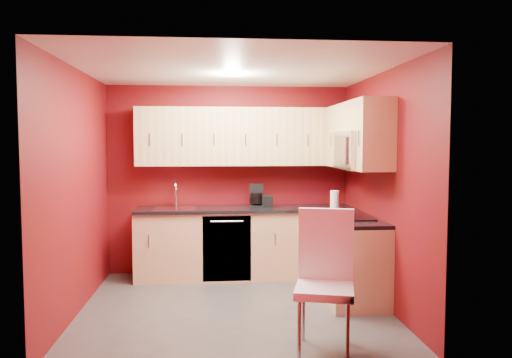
{
  "coord_description": "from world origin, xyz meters",
  "views": [
    {
      "loc": [
        -0.22,
        -5.2,
        1.73
      ],
      "look_at": [
        0.28,
        0.55,
        1.32
      ],
      "focal_mm": 35.0,
      "sensor_mm": 36.0,
      "label": 1
    }
  ],
  "objects": [
    {
      "name": "microwave",
      "position": [
        1.39,
        0.2,
        1.66
      ],
      "size": [
        0.42,
        0.76,
        0.42
      ],
      "color": "silver",
      "rests_on": "upper_cabinets_right"
    },
    {
      "name": "coffee_maker",
      "position": [
        0.35,
        1.21,
        1.06
      ],
      "size": [
        0.2,
        0.25,
        0.3
      ],
      "primitive_type": null,
      "rotation": [
        0.0,
        0.0,
        -0.09
      ],
      "color": "black",
      "rests_on": "countertop_back"
    },
    {
      "name": "countertop_right",
      "position": [
        1.29,
        0.23,
        0.89
      ],
      "size": [
        0.63,
        1.27,
        0.04
      ],
      "primitive_type": "cube",
      "color": "black",
      "rests_on": "base_cabinets_right"
    },
    {
      "name": "wall_back",
      "position": [
        0.0,
        1.5,
        1.25
      ],
      "size": [
        3.2,
        0.0,
        3.2
      ],
      "primitive_type": "plane",
      "rotation": [
        1.57,
        0.0,
        0.0
      ],
      "color": "#640E09",
      "rests_on": "floor"
    },
    {
      "name": "base_cabinets_right",
      "position": [
        1.3,
        0.25,
        0.43
      ],
      "size": [
        0.6,
        1.3,
        0.87
      ],
      "primitive_type": "cube",
      "color": "#DEAD7E",
      "rests_on": "floor"
    },
    {
      "name": "paper_towel",
      "position": [
        1.27,
        0.77,
        1.03
      ],
      "size": [
        0.15,
        0.15,
        0.25
      ],
      "primitive_type": null,
      "rotation": [
        0.0,
        0.0,
        -0.03
      ],
      "color": "white",
      "rests_on": "countertop_right"
    },
    {
      "name": "sink",
      "position": [
        -0.7,
        1.2,
        0.94
      ],
      "size": [
        0.52,
        0.42,
        0.35
      ],
      "color": "silver",
      "rests_on": "countertop_back"
    },
    {
      "name": "wall_right",
      "position": [
        1.6,
        0.0,
        1.25
      ],
      "size": [
        0.0,
        3.0,
        3.0
      ],
      "primitive_type": "plane",
      "rotation": [
        1.57,
        0.0,
        -1.57
      ],
      "color": "#640E09",
      "rests_on": "floor"
    },
    {
      "name": "wall_front",
      "position": [
        0.0,
        -1.5,
        1.25
      ],
      "size": [
        3.2,
        0.0,
        3.2
      ],
      "primitive_type": "plane",
      "rotation": [
        -1.57,
        0.0,
        0.0
      ],
      "color": "#640E09",
      "rests_on": "floor"
    },
    {
      "name": "ceiling",
      "position": [
        0.0,
        0.0,
        2.5
      ],
      "size": [
        3.2,
        3.2,
        0.0
      ],
      "primitive_type": "plane",
      "rotation": [
        3.14,
        0.0,
        0.0
      ],
      "color": "white",
      "rests_on": "wall_back"
    },
    {
      "name": "downlight",
      "position": [
        0.0,
        0.3,
        2.48
      ],
      "size": [
        0.2,
        0.2,
        0.01
      ],
      "primitive_type": "cylinder",
      "color": "white",
      "rests_on": "ceiling"
    },
    {
      "name": "upper_cabinets_right",
      "position": [
        1.42,
        0.44,
        1.89
      ],
      "size": [
        0.35,
        1.55,
        0.75
      ],
      "color": "#E9C184",
      "rests_on": "wall_right"
    },
    {
      "name": "napkin_holder",
      "position": [
        0.48,
        1.17,
        0.99
      ],
      "size": [
        0.15,
        0.15,
        0.15
      ],
      "primitive_type": null,
      "rotation": [
        0.0,
        0.0,
        -0.03
      ],
      "color": "black",
      "rests_on": "countertop_back"
    },
    {
      "name": "dishwasher_front",
      "position": [
        -0.05,
        0.91,
        0.43
      ],
      "size": [
        0.6,
        0.02,
        0.82
      ],
      "primitive_type": "cube",
      "color": "black",
      "rests_on": "base_cabinets_back"
    },
    {
      "name": "cooktop",
      "position": [
        1.28,
        0.2,
        0.92
      ],
      "size": [
        0.5,
        0.55,
        0.01
      ],
      "primitive_type": "cube",
      "color": "black",
      "rests_on": "countertop_right"
    },
    {
      "name": "wall_left",
      "position": [
        -1.6,
        0.0,
        1.25
      ],
      "size": [
        0.0,
        3.0,
        3.0
      ],
      "primitive_type": "plane",
      "rotation": [
        1.57,
        0.0,
        1.57
      ],
      "color": "#640E09",
      "rests_on": "floor"
    },
    {
      "name": "base_cabinets_back",
      "position": [
        0.2,
        1.2,
        0.43
      ],
      "size": [
        2.8,
        0.6,
        0.87
      ],
      "primitive_type": "cube",
      "color": "#DEAD7E",
      "rests_on": "floor"
    },
    {
      "name": "floor",
      "position": [
        0.0,
        0.0,
        0.0
      ],
      "size": [
        3.2,
        3.2,
        0.0
      ],
      "primitive_type": "plane",
      "color": "#484543",
      "rests_on": "ground"
    },
    {
      "name": "countertop_back",
      "position": [
        0.2,
        1.19,
        0.89
      ],
      "size": [
        2.8,
        0.63,
        0.04
      ],
      "primitive_type": "cube",
      "color": "black",
      "rests_on": "base_cabinets_back"
    },
    {
      "name": "upper_cabinets_back",
      "position": [
        0.2,
        1.32,
        1.83
      ],
      "size": [
        2.8,
        0.35,
        0.75
      ],
      "primitive_type": "cube",
      "color": "#E9C184",
      "rests_on": "wall_back"
    },
    {
      "name": "dining_chair",
      "position": [
        0.7,
        -1.2,
        0.59
      ],
      "size": [
        0.59,
        0.6,
        1.17
      ],
      "primitive_type": null,
      "rotation": [
        0.0,
        0.0,
        -0.27
      ],
      "color": "white",
      "rests_on": "floor"
    }
  ]
}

